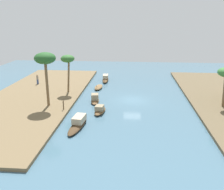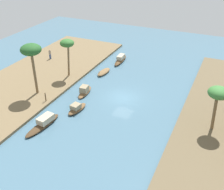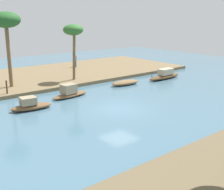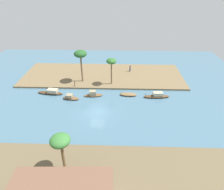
{
  "view_description": "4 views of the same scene",
  "coord_description": "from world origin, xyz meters",
  "px_view_note": "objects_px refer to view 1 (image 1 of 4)",
  "views": [
    {
      "loc": [
        34.8,
        0.02,
        11.51
      ],
      "look_at": [
        0.97,
        -2.92,
        1.0
      ],
      "focal_mm": 40.05,
      "sensor_mm": 36.0,
      "label": 1
    },
    {
      "loc": [
        29.91,
        12.03,
        19.08
      ],
      "look_at": [
        1.67,
        -0.93,
        1.05
      ],
      "focal_mm": 43.85,
      "sensor_mm": 36.0,
      "label": 2
    },
    {
      "loc": [
        14.5,
        17.0,
        7.12
      ],
      "look_at": [
        -0.81,
        -1.88,
        0.56
      ],
      "focal_mm": 48.03,
      "sensor_mm": 36.0,
      "label": 3
    },
    {
      "loc": [
        -3.55,
        26.92,
        20.18
      ],
      "look_at": [
        -2.52,
        -4.36,
        0.93
      ],
      "focal_mm": 30.78,
      "sensor_mm": 36.0,
      "label": 4
    }
  ],
  "objects_px": {
    "sampan_upstream_small": "(105,79)",
    "palm_tree_left_far": "(45,60)",
    "sampan_midstream": "(78,123)",
    "palm_tree_left_near": "(68,60)",
    "person_on_near_bank": "(38,80)",
    "sampan_with_red_awning": "(99,87)",
    "mooring_post": "(63,105)",
    "sampan_downstream_large": "(95,99)",
    "sampan_with_tall_canopy": "(100,110)"
  },
  "relations": [
    {
      "from": "sampan_downstream_large",
      "to": "person_on_near_bank",
      "type": "distance_m",
      "value": 13.81
    },
    {
      "from": "sampan_with_tall_canopy",
      "to": "sampan_downstream_large",
      "type": "bearing_deg",
      "value": -156.11
    },
    {
      "from": "sampan_upstream_small",
      "to": "person_on_near_bank",
      "type": "bearing_deg",
      "value": -70.7
    },
    {
      "from": "mooring_post",
      "to": "sampan_upstream_small",
      "type": "bearing_deg",
      "value": 168.36
    },
    {
      "from": "sampan_midstream",
      "to": "mooring_post",
      "type": "distance_m",
      "value": 5.12
    },
    {
      "from": "sampan_with_tall_canopy",
      "to": "sampan_downstream_large",
      "type": "relative_size",
      "value": 0.88
    },
    {
      "from": "sampan_with_tall_canopy",
      "to": "sampan_with_red_awning",
      "type": "distance_m",
      "value": 11.39
    },
    {
      "from": "sampan_with_red_awning",
      "to": "palm_tree_left_far",
      "type": "distance_m",
      "value": 12.93
    },
    {
      "from": "sampan_downstream_large",
      "to": "mooring_post",
      "type": "height_order",
      "value": "mooring_post"
    },
    {
      "from": "palm_tree_left_near",
      "to": "palm_tree_left_far",
      "type": "bearing_deg",
      "value": -10.12
    },
    {
      "from": "sampan_midstream",
      "to": "mooring_post",
      "type": "relative_size",
      "value": 4.53
    },
    {
      "from": "sampan_with_tall_canopy",
      "to": "person_on_near_bank",
      "type": "xyz_separation_m",
      "value": [
        -12.04,
        -12.65,
        0.72
      ]
    },
    {
      "from": "sampan_downstream_large",
      "to": "palm_tree_left_far",
      "type": "relative_size",
      "value": 0.53
    },
    {
      "from": "mooring_post",
      "to": "sampan_downstream_large",
      "type": "bearing_deg",
      "value": 142.01
    },
    {
      "from": "sampan_downstream_large",
      "to": "person_on_near_bank",
      "type": "height_order",
      "value": "person_on_near_bank"
    },
    {
      "from": "palm_tree_left_near",
      "to": "person_on_near_bank",
      "type": "bearing_deg",
      "value": -122.68
    },
    {
      "from": "palm_tree_left_far",
      "to": "sampan_upstream_small",
      "type": "bearing_deg",
      "value": 159.34
    },
    {
      "from": "sampan_upstream_small",
      "to": "mooring_post",
      "type": "xyz_separation_m",
      "value": [
        16.89,
        -3.48,
        0.52
      ]
    },
    {
      "from": "sampan_upstream_small",
      "to": "mooring_post",
      "type": "height_order",
      "value": "mooring_post"
    },
    {
      "from": "sampan_with_tall_canopy",
      "to": "sampan_downstream_large",
      "type": "xyz_separation_m",
      "value": [
        -4.24,
        -1.27,
        0.05
      ]
    },
    {
      "from": "sampan_with_tall_canopy",
      "to": "palm_tree_left_far",
      "type": "bearing_deg",
      "value": -92.71
    },
    {
      "from": "person_on_near_bank",
      "to": "palm_tree_left_far",
      "type": "bearing_deg",
      "value": -145.97
    },
    {
      "from": "sampan_with_red_awning",
      "to": "sampan_downstream_large",
      "type": "xyz_separation_m",
      "value": [
        7.01,
        0.46,
        0.18
      ]
    },
    {
      "from": "sampan_upstream_small",
      "to": "person_on_near_bank",
      "type": "distance_m",
      "value": 12.45
    },
    {
      "from": "sampan_with_tall_canopy",
      "to": "sampan_midstream",
      "type": "bearing_deg",
      "value": -15.78
    },
    {
      "from": "sampan_upstream_small",
      "to": "palm_tree_left_near",
      "type": "height_order",
      "value": "palm_tree_left_near"
    },
    {
      "from": "person_on_near_bank",
      "to": "palm_tree_left_far",
      "type": "xyz_separation_m",
      "value": [
        10.81,
        5.6,
        5.36
      ]
    },
    {
      "from": "sampan_upstream_small",
      "to": "palm_tree_left_far",
      "type": "xyz_separation_m",
      "value": [
        15.58,
        -5.88,
        6.03
      ]
    },
    {
      "from": "person_on_near_bank",
      "to": "sampan_with_tall_canopy",
      "type": "bearing_deg",
      "value": -126.94
    },
    {
      "from": "sampan_with_tall_canopy",
      "to": "person_on_near_bank",
      "type": "bearing_deg",
      "value": -126.41
    },
    {
      "from": "sampan_midstream",
      "to": "palm_tree_left_near",
      "type": "distance_m",
      "value": 13.65
    },
    {
      "from": "sampan_upstream_small",
      "to": "palm_tree_left_near",
      "type": "distance_m",
      "value": 11.4
    },
    {
      "from": "sampan_with_red_awning",
      "to": "palm_tree_left_near",
      "type": "relative_size",
      "value": 0.59
    },
    {
      "from": "sampan_upstream_small",
      "to": "sampan_with_red_awning",
      "type": "relative_size",
      "value": 1.5
    },
    {
      "from": "sampan_with_red_awning",
      "to": "mooring_post",
      "type": "xyz_separation_m",
      "value": [
        11.34,
        -2.92,
        0.69
      ]
    },
    {
      "from": "palm_tree_left_far",
      "to": "sampan_with_red_awning",
      "type": "bearing_deg",
      "value": 152.07
    },
    {
      "from": "person_on_near_bank",
      "to": "palm_tree_left_near",
      "type": "height_order",
      "value": "palm_tree_left_near"
    },
    {
      "from": "sampan_midstream",
      "to": "palm_tree_left_near",
      "type": "relative_size",
      "value": 0.92
    },
    {
      "from": "sampan_upstream_small",
      "to": "palm_tree_left_far",
      "type": "relative_size",
      "value": 0.73
    },
    {
      "from": "palm_tree_left_far",
      "to": "sampan_midstream",
      "type": "bearing_deg",
      "value": 43.17
    },
    {
      "from": "sampan_upstream_small",
      "to": "palm_tree_left_far",
      "type": "height_order",
      "value": "palm_tree_left_far"
    },
    {
      "from": "sampan_midstream",
      "to": "mooring_post",
      "type": "height_order",
      "value": "mooring_post"
    },
    {
      "from": "palm_tree_left_far",
      "to": "person_on_near_bank",
      "type": "bearing_deg",
      "value": -152.62
    },
    {
      "from": "mooring_post",
      "to": "palm_tree_left_near",
      "type": "distance_m",
      "value": 9.06
    },
    {
      "from": "sampan_upstream_small",
      "to": "mooring_post",
      "type": "bearing_deg",
      "value": -14.91
    },
    {
      "from": "person_on_near_bank",
      "to": "palm_tree_left_near",
      "type": "bearing_deg",
      "value": -116.03
    },
    {
      "from": "sampan_downstream_large",
      "to": "sampan_with_red_awning",
      "type": "bearing_deg",
      "value": 177.32
    },
    {
      "from": "mooring_post",
      "to": "palm_tree_left_far",
      "type": "xyz_separation_m",
      "value": [
        -1.31,
        -2.4,
        5.51
      ]
    },
    {
      "from": "person_on_near_bank",
      "to": "sampan_upstream_small",
      "type": "bearing_deg",
      "value": -60.78
    },
    {
      "from": "sampan_downstream_large",
      "to": "palm_tree_left_near",
      "type": "relative_size",
      "value": 0.65
    }
  ]
}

